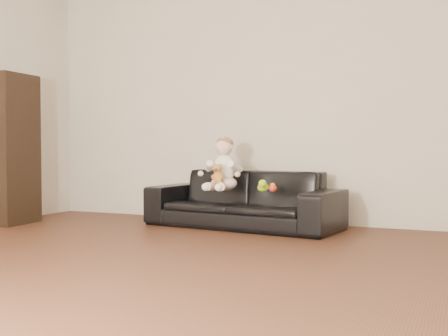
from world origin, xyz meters
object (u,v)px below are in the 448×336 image
at_px(toy_rattle, 273,188).
at_px(sofa, 243,199).
at_px(cabinet, 9,149).
at_px(baby, 223,167).
at_px(teddy_bear, 218,174).
at_px(toy_green, 263,187).
at_px(toy_blue_disc, 267,191).

bearing_deg(toy_rattle, sofa, 159.44).
height_order(cabinet, baby, cabinet).
distance_m(sofa, teddy_bear, 0.40).
height_order(baby, toy_rattle, baby).
relative_size(sofa, toy_rattle, 25.12).
height_order(sofa, toy_rattle, sofa).
height_order(sofa, cabinet, cabinet).
distance_m(cabinet, toy_rattle, 2.76).
bearing_deg(toy_green, cabinet, -167.55).
distance_m(teddy_bear, toy_blue_disc, 0.49).
xyz_separation_m(sofa, baby, (-0.17, -0.11, 0.32)).
relative_size(toy_green, toy_rattle, 1.69).
bearing_deg(teddy_bear, toy_green, 16.91).
distance_m(cabinet, teddy_bear, 2.22).
height_order(baby, teddy_bear, baby).
bearing_deg(baby, toy_blue_disc, -6.96).
xyz_separation_m(teddy_bear, toy_green, (0.42, 0.12, -0.12)).
relative_size(cabinet, toy_rattle, 20.27).
bearing_deg(toy_rattle, teddy_bear, -165.38).
bearing_deg(baby, cabinet, -172.37).
xyz_separation_m(teddy_bear, toy_rattle, (0.51, 0.13, -0.13)).
height_order(sofa, baby, baby).
relative_size(sofa, cabinet, 1.24).
xyz_separation_m(sofa, teddy_bear, (-0.16, -0.26, 0.25)).
bearing_deg(toy_rattle, baby, 177.17).
bearing_deg(cabinet, sofa, 13.05).
relative_size(toy_rattle, toy_blue_disc, 0.88).
height_order(toy_green, toy_rattle, toy_green).
relative_size(sofa, teddy_bear, 9.64).
distance_m(baby, toy_blue_disc, 0.50).
bearing_deg(sofa, baby, -140.04).
bearing_deg(sofa, toy_rattle, -13.41).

